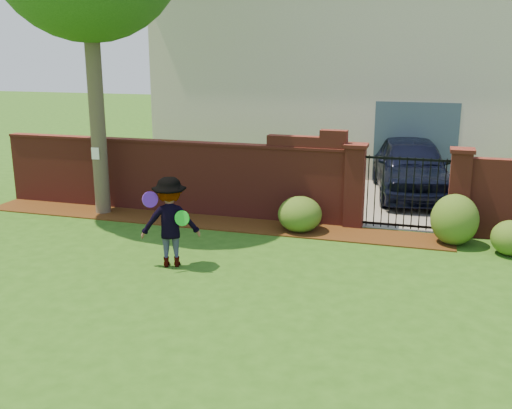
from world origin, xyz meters
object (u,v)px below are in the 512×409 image
(car, at_px, (413,168))
(frisbee_green, at_px, (182,218))
(man, at_px, (170,222))
(frisbee_purple, at_px, (150,199))

(car, relative_size, frisbee_green, 16.73)
(man, height_order, frisbee_green, man)
(car, distance_m, frisbee_green, 7.79)
(frisbee_green, bearing_deg, car, 61.78)
(car, relative_size, man, 2.79)
(car, height_order, frisbee_purple, car)
(man, relative_size, frisbee_purple, 5.84)
(man, xyz_separation_m, frisbee_green, (0.31, -0.16, 0.15))
(man, relative_size, frisbee_green, 5.99)
(frisbee_green, bearing_deg, frisbee_purple, -164.34)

